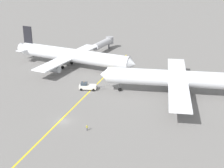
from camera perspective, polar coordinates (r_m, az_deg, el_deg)
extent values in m
plane|color=slate|center=(95.64, -8.39, -6.38)|extent=(600.00, 600.00, 0.00)
cube|color=yellow|center=(104.09, -6.51, -3.87)|extent=(1.19, 120.00, 0.01)
cylinder|color=white|center=(138.18, -6.63, 4.90)|extent=(50.26, 12.43, 5.57)
cone|color=white|center=(126.66, 3.49, 3.47)|extent=(3.48, 5.46, 5.12)
cone|color=white|center=(153.23, -14.95, 5.97)|extent=(4.18, 4.91, 4.46)
cube|color=white|center=(139.72, -7.49, 4.69)|extent=(12.05, 41.77, 0.44)
cube|color=white|center=(151.51, -14.24, 6.08)|extent=(4.97, 13.32, 0.28)
cube|color=black|center=(149.92, -14.36, 8.26)|extent=(4.41, 0.97, 7.41)
cylinder|color=#999EA3|center=(130.67, -9.82, 2.54)|extent=(4.52, 3.16, 2.60)
cylinder|color=#999EA3|center=(149.13, -4.73, 5.16)|extent=(4.52, 3.16, 2.60)
cylinder|color=slate|center=(143.76, -7.04, 4.06)|extent=(0.28, 0.28, 2.11)
cylinder|color=black|center=(144.08, -7.02, 3.66)|extent=(1.36, 0.72, 1.30)
cylinder|color=slate|center=(138.38, -8.55, 3.29)|extent=(0.28, 0.28, 2.11)
cylinder|color=black|center=(138.71, -8.52, 2.87)|extent=(1.36, 0.72, 1.30)
cylinder|color=slate|center=(130.12, 0.93, 2.35)|extent=(0.28, 0.28, 2.11)
cylinder|color=black|center=(130.47, 0.93, 1.91)|extent=(1.36, 0.72, 1.30)
cylinder|color=white|center=(111.97, 10.23, 1.00)|extent=(43.65, 12.25, 5.52)
cone|color=white|center=(113.47, -1.37, 1.62)|extent=(3.56, 5.45, 5.07)
cube|color=white|center=(112.35, 11.31, 0.54)|extent=(13.98, 49.20, 0.44)
cylinder|color=#999EA3|center=(125.75, 10.60, 1.99)|extent=(4.56, 3.23, 2.60)
cylinder|color=#999EA3|center=(100.36, 10.91, -3.14)|extent=(4.56, 3.23, 2.60)
cylinder|color=slate|center=(110.35, 11.77, -1.56)|extent=(0.28, 0.28, 2.68)
cylinder|color=black|center=(110.87, 11.72, -2.20)|extent=(1.37, 0.75, 1.30)
cylinder|color=slate|center=(116.65, 11.64, -0.27)|extent=(0.28, 0.28, 2.68)
cylinder|color=black|center=(117.14, 11.59, -0.88)|extent=(1.37, 0.75, 1.30)
cylinder|color=slate|center=(114.04, 1.39, -0.33)|extent=(0.28, 0.28, 2.68)
cylinder|color=black|center=(114.54, 1.38, -0.95)|extent=(1.37, 0.75, 1.30)
cube|color=white|center=(115.96, -4.19, -0.47)|extent=(6.40, 3.81, 1.31)
cube|color=#333D47|center=(115.75, -4.85, 0.06)|extent=(2.55, 2.46, 0.90)
cylinder|color=#4C4C51|center=(115.31, -1.94, -0.48)|extent=(3.16, 0.91, 0.20)
sphere|color=orange|center=(115.53, -4.86, 0.35)|extent=(0.24, 0.24, 0.24)
cylinder|color=black|center=(115.39, -5.34, -0.97)|extent=(0.94, 0.49, 0.90)
cylinder|color=black|center=(117.70, -5.13, -0.50)|extent=(0.94, 0.49, 0.90)
cylinder|color=black|center=(114.74, -3.22, -1.04)|extent=(0.94, 0.49, 0.90)
cylinder|color=black|center=(117.06, -3.05, -0.57)|extent=(0.94, 0.49, 0.90)
cylinder|color=#4C4C51|center=(90.00, -4.34, -7.78)|extent=(0.28, 0.28, 0.85)
cylinder|color=#D1E02D|center=(89.65, -4.35, -7.38)|extent=(0.36, 0.36, 0.60)
sphere|color=tan|center=(89.45, -4.36, -7.14)|extent=(0.23, 0.23, 0.23)
cylinder|color=#F24C19|center=(89.38, -4.46, -7.39)|extent=(0.05, 0.05, 0.40)
cylinder|color=#B7B7BC|center=(160.71, -1.62, 6.98)|extent=(5.30, 15.74, 3.20)
cylinder|color=#99999E|center=(167.40, -0.41, 7.57)|extent=(3.84, 3.84, 3.52)
cylinder|color=#595960|center=(167.04, -0.56, 6.81)|extent=(0.70, 0.70, 4.14)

